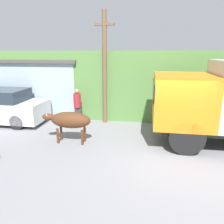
# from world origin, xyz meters

# --- Properties ---
(ground_plane) EXTENTS (60.00, 60.00, 0.00)m
(ground_plane) POSITION_xyz_m (0.00, 0.00, 0.00)
(ground_plane) COLOR gray
(hillside_embankment) EXTENTS (32.00, 5.46, 3.40)m
(hillside_embankment) POSITION_xyz_m (0.00, 5.95, 1.70)
(hillside_embankment) COLOR #568442
(hillside_embankment) RESTS_ON ground_plane
(building_backdrop) EXTENTS (4.39, 2.70, 2.96)m
(building_backdrop) POSITION_xyz_m (-6.45, 4.40, 1.50)
(building_backdrop) COLOR #99ADB7
(building_backdrop) RESTS_ON ground_plane
(brown_cow) EXTENTS (1.88, 0.61, 1.19)m
(brown_cow) POSITION_xyz_m (-3.65, 0.34, 0.87)
(brown_cow) COLOR #512D19
(brown_cow) RESTS_ON ground_plane
(pedestrian_on_hill) EXTENTS (0.45, 0.45, 1.66)m
(pedestrian_on_hill) POSITION_xyz_m (-4.12, 2.71, 0.91)
(pedestrian_on_hill) COLOR #38332D
(pedestrian_on_hill) RESTS_ON ground_plane
(utility_pole) EXTENTS (0.90, 0.21, 5.12)m
(utility_pole) POSITION_xyz_m (-2.82, 2.99, 2.68)
(utility_pole) COLOR brown
(utility_pole) RESTS_ON ground_plane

